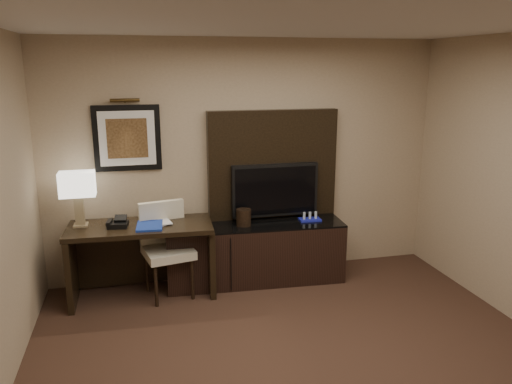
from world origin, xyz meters
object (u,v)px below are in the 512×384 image
object	(u,v)px
desk	(142,261)
tv	(275,190)
minibar_tray	(310,217)
desk_chair	(168,251)
table_lamp	(79,200)
credenza	(255,252)
ice_bucket	(244,217)
desk_phone	(118,222)

from	to	relation	value
desk	tv	xyz separation A→B (m)	(1.52, 0.24, 0.62)
tv	minibar_tray	bearing A→B (deg)	-25.75
desk_chair	table_lamp	bearing A→B (deg)	156.73
credenza	tv	xyz separation A→B (m)	(0.27, 0.14, 0.68)
desk	ice_bucket	xyz separation A→B (m)	(1.12, 0.06, 0.38)
credenza	ice_bucket	bearing A→B (deg)	-162.07
desk_chair	desk_phone	bearing A→B (deg)	161.91
desk	desk_phone	distance (m)	0.50
ice_bucket	minibar_tray	xyz separation A→B (m)	(0.77, -0.00, -0.05)
desk_phone	minibar_tray	size ratio (longest dim) A/B	0.81
desk	tv	distance (m)	1.66
table_lamp	desk_phone	xyz separation A→B (m)	(0.37, -0.12, -0.23)
tv	ice_bucket	xyz separation A→B (m)	(-0.41, -0.18, -0.25)
ice_bucket	tv	bearing A→B (deg)	23.46
desk_phone	ice_bucket	size ratio (longest dim) A/B	1.07
desk_phone	desk	bearing A→B (deg)	10.88
table_lamp	desk_phone	world-z (taller)	table_lamp
credenza	tv	bearing A→B (deg)	30.88
desk	tv	size ratio (longest dim) A/B	1.48
desk_phone	tv	bearing A→B (deg)	16.42
credenza	minibar_tray	xyz separation A→B (m)	(0.64, -0.04, 0.38)
desk_chair	ice_bucket	size ratio (longest dim) A/B	5.49
tv	table_lamp	size ratio (longest dim) A/B	1.81
credenza	ice_bucket	size ratio (longest dim) A/B	10.77
desk_chair	ice_bucket	world-z (taller)	desk_chair
credenza	table_lamp	size ratio (longest dim) A/B	3.59
desk	tv	bearing A→B (deg)	11.86
table_lamp	ice_bucket	bearing A→B (deg)	-1.63
desk	desk_chair	bearing A→B (deg)	-10.76
table_lamp	minibar_tray	size ratio (longest dim) A/B	2.29
desk	minibar_tray	distance (m)	1.92
credenza	desk_chair	xyz separation A→B (m)	(-0.98, -0.17, 0.16)
desk	desk_phone	bearing A→B (deg)	-174.47
credenza	tv	distance (m)	0.74
table_lamp	minibar_tray	xyz separation A→B (m)	(2.48, -0.05, -0.34)
table_lamp	desk_phone	size ratio (longest dim) A/B	2.81
tv	desk_chair	bearing A→B (deg)	-166.22
desk	desk_chair	world-z (taller)	desk_chair
desk_chair	desk_phone	size ratio (longest dim) A/B	5.14
tv	desk	bearing A→B (deg)	-171.03
desk_phone	desk_chair	bearing A→B (deg)	1.76
desk_chair	minibar_tray	xyz separation A→B (m)	(1.62, 0.13, 0.22)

